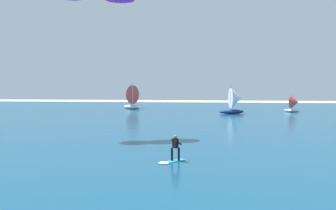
% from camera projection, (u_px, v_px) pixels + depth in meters
% --- Properties ---
extents(ocean, '(160.00, 90.00, 0.10)m').
position_uv_depth(ocean, '(188.00, 116.00, 53.53)').
color(ocean, navy).
rests_on(ocean, ground).
extents(kitesurfer, '(1.75, 1.81, 1.67)m').
position_uv_depth(kitesurfer, '(173.00, 152.00, 21.12)').
color(kitesurfer, '#26B2CC').
rests_on(kitesurfer, ocean).
extents(sailboat_near_shore, '(3.10, 2.85, 3.45)m').
position_uv_depth(sailboat_near_shore, '(294.00, 103.00, 61.09)').
color(sailboat_near_shore, silver).
rests_on(sailboat_near_shore, ocean).
extents(sailboat_mid_left, '(4.93, 4.46, 5.48)m').
position_uv_depth(sailboat_mid_left, '(130.00, 97.00, 69.90)').
color(sailboat_mid_left, silver).
rests_on(sailboat_mid_left, ocean).
extents(sailboat_outermost, '(4.39, 3.78, 5.01)m').
position_uv_depth(sailboat_outermost, '(235.00, 100.00, 57.15)').
color(sailboat_outermost, navy).
rests_on(sailboat_outermost, ocean).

